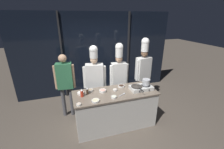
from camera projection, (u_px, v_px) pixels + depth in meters
ground_plane at (115, 124)px, 3.81m from camera, size 24.00×24.00×0.00m
window_wall_back at (97, 55)px, 5.02m from camera, size 5.23×0.09×2.70m
demo_counter at (115, 109)px, 3.64m from camera, size 1.94×0.76×0.91m
portable_stove at (141, 88)px, 3.59m from camera, size 0.53×0.33×0.10m
frying_pan at (137, 86)px, 3.53m from camera, size 0.27×0.47×0.04m
stock_pot at (146, 82)px, 3.58m from camera, size 0.20×0.18×0.15m
squeeze_bottle_soy at (87, 91)px, 3.37m from camera, size 0.05×0.05×0.17m
squeeze_bottle_chili at (82, 93)px, 3.26m from camera, size 0.07×0.07×0.19m
prep_bowl_noodles at (95, 101)px, 3.09m from camera, size 0.17×0.17×0.04m
prep_bowl_onion at (115, 90)px, 3.54m from camera, size 0.10×0.10×0.04m
prep_bowl_bean_sprouts at (114, 97)px, 3.23m from camera, size 0.12×0.12×0.04m
prep_bowl_shrimp at (103, 91)px, 3.48m from camera, size 0.16×0.16×0.06m
prep_bowl_soy_glaze at (121, 86)px, 3.73m from camera, size 0.16×0.16×0.04m
prep_bowl_mushrooms at (90, 90)px, 3.50m from camera, size 0.13×0.13×0.05m
prep_bowl_rice at (81, 93)px, 3.39m from camera, size 0.16×0.16×0.05m
prep_bowl_chicken at (79, 104)px, 2.97m from camera, size 0.10×0.10×0.03m
serving_spoon_slotted at (123, 94)px, 3.38m from camera, size 0.20×0.12×0.02m
person_guest at (65, 80)px, 3.78m from camera, size 0.50×0.24×1.71m
chef_head at (95, 76)px, 3.91m from camera, size 0.58×0.31×1.90m
chef_sous at (119, 73)px, 4.08m from camera, size 0.52×0.22×1.92m
chef_line at (143, 67)px, 4.33m from camera, size 0.54×0.30×2.02m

